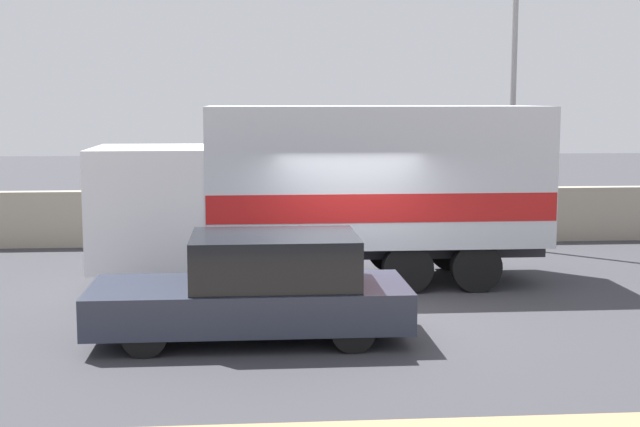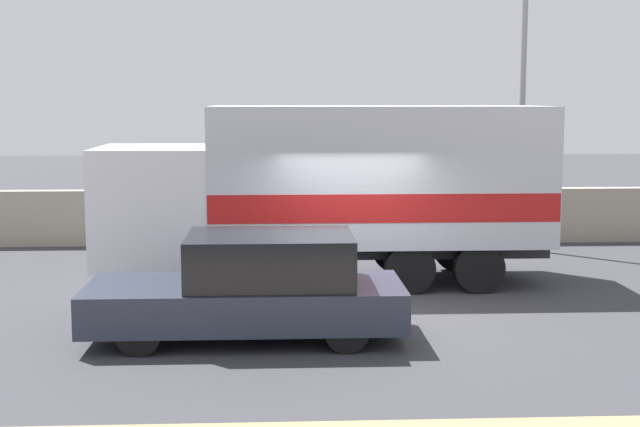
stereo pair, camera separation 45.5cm
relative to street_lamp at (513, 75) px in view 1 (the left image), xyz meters
The scene contains 5 objects.
ground_plane 8.33m from the street_lamp, 125.02° to the right, with size 80.00×80.00×0.00m, color #38383D.
stone_wall_backdrop 5.43m from the street_lamp, 166.71° to the left, with size 60.00×0.35×1.29m.
street_lamp is the anchor object (origin of this frame).
box_truck 5.97m from the street_lamp, 141.66° to the right, with size 8.17×2.43×3.26m.
car_hatchback 9.85m from the street_lamp, 128.52° to the right, with size 4.48×1.81×1.50m.
Camera 1 is at (-1.72, -13.67, 3.41)m, focal length 50.00 mm.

